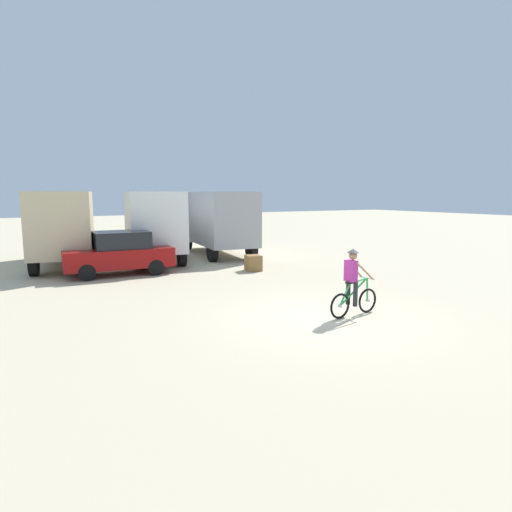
% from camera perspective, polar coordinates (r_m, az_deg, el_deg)
% --- Properties ---
extents(ground_plane, '(120.00, 120.00, 0.00)m').
position_cam_1_polar(ground_plane, '(11.70, 9.55, -8.04)').
color(ground_plane, beige).
extents(box_truck_tan_camper, '(3.43, 7.04, 3.35)m').
position_cam_1_polar(box_truck_tan_camper, '(21.36, -23.92, 3.78)').
color(box_truck_tan_camper, '#CCB78E').
rests_on(box_truck_tan_camper, ground).
extents(box_truck_white_box, '(3.40, 7.04, 3.35)m').
position_cam_1_polar(box_truck_white_box, '(21.86, -13.49, 4.33)').
color(box_truck_white_box, white).
rests_on(box_truck_white_box, ground).
extents(box_truck_grey_hauler, '(3.08, 6.96, 3.35)m').
position_cam_1_polar(box_truck_grey_hauler, '(23.33, -5.03, 4.75)').
color(box_truck_grey_hauler, '#9E9EA3').
rests_on(box_truck_grey_hauler, ground).
extents(sedan_parked, '(4.26, 1.90, 1.76)m').
position_cam_1_polar(sedan_parked, '(18.32, -17.53, 0.37)').
color(sedan_parked, maroon).
rests_on(sedan_parked, ground).
extents(cyclist_orange_shirt, '(1.73, 0.52, 1.82)m').
position_cam_1_polar(cyclist_orange_shirt, '(11.81, 12.66, -3.75)').
color(cyclist_orange_shirt, black).
rests_on(cyclist_orange_shirt, ground).
extents(supply_crate, '(0.72, 0.74, 0.67)m').
position_cam_1_polar(supply_crate, '(18.45, -0.36, -0.92)').
color(supply_crate, olive).
rests_on(supply_crate, ground).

